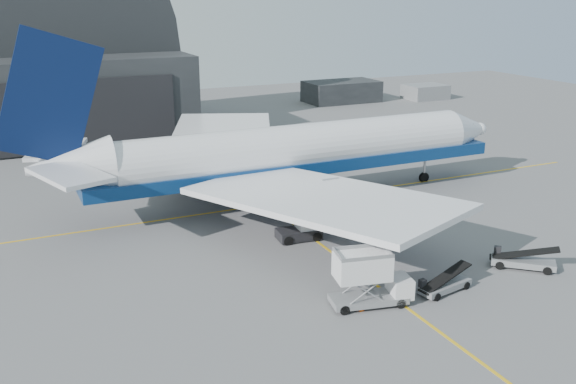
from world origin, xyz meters
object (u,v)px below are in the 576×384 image
pushback_tug (300,232)px  airliner (281,154)px  belt_loader_b (522,261)px  catering_truck (368,279)px  belt_loader_a (444,285)px

pushback_tug → airliner: bearing=79.4°
belt_loader_b → airliner: bearing=156.2°
airliner → pushback_tug: 11.33m
airliner → pushback_tug: size_ratio=13.26×
airliner → catering_truck: bearing=-99.7°
catering_truck → belt_loader_a: size_ratio=1.26×
belt_loader_a → belt_loader_b: belt_loader_b is taller
catering_truck → belt_loader_b: bearing=12.5°
pushback_tug → belt_loader_b: 18.37m
pushback_tug → belt_loader_a: 14.48m
belt_loader_a → pushback_tug: bearing=99.0°
airliner → catering_truck: size_ratio=8.83×
catering_truck → belt_loader_b: 14.37m
airliner → belt_loader_b: 25.51m
belt_loader_b → belt_loader_a: bearing=-132.8°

